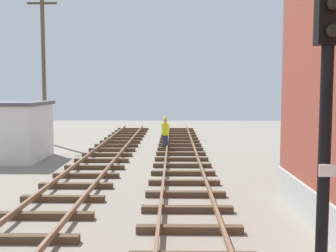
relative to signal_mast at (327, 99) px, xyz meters
name	(u,v)px	position (x,y,z in m)	size (l,w,h in m)	color
signal_mast	(327,99)	(0.00, 0.00, 0.00)	(0.36, 0.40, 5.08)	black
control_hut	(13,131)	(-9.85, 13.65, -1.81)	(3.00, 3.80, 2.76)	silver
utility_pole_far	(44,68)	(-10.19, 19.76, 1.47)	(1.80, 0.24, 8.95)	brown
track_worker_foreground	(165,134)	(-2.66, 16.66, -2.27)	(0.40, 0.40, 1.87)	#262D4C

